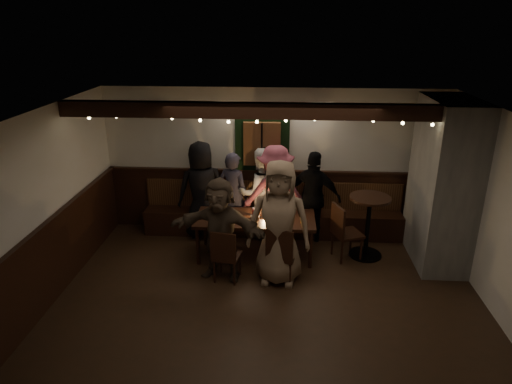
# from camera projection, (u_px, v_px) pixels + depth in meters

# --- Properties ---
(room) EXTENTS (6.02, 5.01, 2.62)m
(room) POSITION_uv_depth(u_px,v_px,m) (339.00, 197.00, 7.14)
(room) COLOR black
(room) RESTS_ON ground
(dining_table) EXTENTS (1.92, 0.82, 0.83)m
(dining_table) POSITION_uv_depth(u_px,v_px,m) (255.00, 221.00, 7.36)
(dining_table) COLOR black
(dining_table) RESTS_ON ground
(chair_near_left) EXTENTS (0.44, 0.44, 0.84)m
(chair_near_left) POSITION_uv_depth(u_px,v_px,m) (225.00, 253.00, 6.66)
(chair_near_left) COLOR black
(chair_near_left) RESTS_ON ground
(chair_near_right) EXTENTS (0.50, 0.50, 0.89)m
(chair_near_right) POSITION_uv_depth(u_px,v_px,m) (281.00, 252.00, 6.62)
(chair_near_right) COLOR black
(chair_near_right) RESTS_ON ground
(chair_end) EXTENTS (0.55, 0.55, 0.93)m
(chair_end) POSITION_uv_depth(u_px,v_px,m) (343.00, 229.00, 7.30)
(chair_end) COLOR black
(chair_end) RESTS_ON ground
(high_top) EXTENTS (0.65, 0.65, 1.04)m
(high_top) POSITION_uv_depth(u_px,v_px,m) (368.00, 219.00, 7.35)
(high_top) COLOR black
(high_top) RESTS_ON ground
(person_a) EXTENTS (0.99, 0.81, 1.73)m
(person_a) POSITION_uv_depth(u_px,v_px,m) (202.00, 190.00, 8.01)
(person_a) COLOR black
(person_a) RESTS_ON ground
(person_b) EXTENTS (0.67, 0.56, 1.55)m
(person_b) POSITION_uv_depth(u_px,v_px,m) (233.00, 195.00, 8.04)
(person_b) COLOR #292737
(person_b) RESTS_ON ground
(person_c) EXTENTS (0.95, 0.84, 1.63)m
(person_c) POSITION_uv_depth(u_px,v_px,m) (260.00, 193.00, 8.01)
(person_c) COLOR silver
(person_c) RESTS_ON ground
(person_d) EXTENTS (1.17, 0.76, 1.72)m
(person_d) POSITION_uv_depth(u_px,v_px,m) (275.00, 194.00, 7.84)
(person_d) COLOR brown
(person_d) RESTS_ON ground
(person_e) EXTENTS (1.02, 0.65, 1.61)m
(person_e) POSITION_uv_depth(u_px,v_px,m) (314.00, 197.00, 7.85)
(person_e) COLOR black
(person_e) RESTS_ON ground
(person_f) EXTENTS (1.53, 0.79, 1.58)m
(person_f) POSITION_uv_depth(u_px,v_px,m) (220.00, 229.00, 6.70)
(person_f) COLOR #403226
(person_f) RESTS_ON ground
(person_g) EXTENTS (0.96, 0.67, 1.87)m
(person_g) POSITION_uv_depth(u_px,v_px,m) (279.00, 223.00, 6.54)
(person_g) COLOR #826A53
(person_g) RESTS_ON ground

